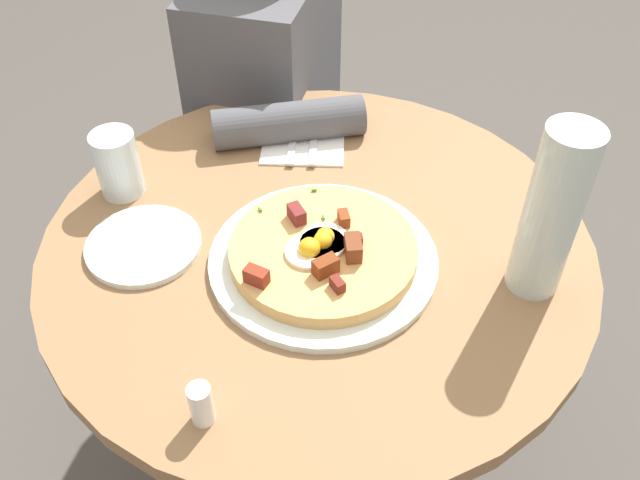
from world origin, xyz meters
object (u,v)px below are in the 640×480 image
(fork, at_px, (314,134))
(water_glass, at_px, (118,164))
(water_bottle, at_px, (552,214))
(bread_plate, at_px, (143,245))
(pizza_plate, at_px, (323,260))
(breakfast_pizza, at_px, (323,250))
(person_seated, at_px, (273,156))
(knife, at_px, (294,133))
(salt_shaker, at_px, (201,404))
(dining_table, at_px, (317,316))

(fork, bearing_deg, water_glass, 118.21)
(water_bottle, bearing_deg, bread_plate, 97.45)
(bread_plate, bearing_deg, pizza_plate, -82.17)
(water_bottle, bearing_deg, breakfast_pizza, 97.34)
(person_seated, height_order, pizza_plate, person_seated)
(water_bottle, bearing_deg, person_seated, 47.42)
(knife, relative_size, salt_shaker, 3.06)
(bread_plate, relative_size, fork, 0.93)
(person_seated, xyz_separation_m, breakfast_pizza, (-0.53, -0.25, 0.27))
(pizza_plate, relative_size, salt_shaker, 5.53)
(dining_table, distance_m, water_bottle, 0.44)
(bread_plate, height_order, fork, bread_plate)
(dining_table, xyz_separation_m, pizza_plate, (-0.05, -0.02, 0.19))
(fork, bearing_deg, bread_plate, 140.59)
(person_seated, relative_size, water_glass, 10.67)
(breakfast_pizza, xyz_separation_m, bread_plate, (-0.03, 0.26, -0.02))
(dining_table, distance_m, pizza_plate, 0.19)
(pizza_plate, bearing_deg, knife, 23.77)
(breakfast_pizza, distance_m, water_bottle, 0.31)
(bread_plate, height_order, salt_shaker, salt_shaker)
(bread_plate, bearing_deg, person_seated, -0.92)
(person_seated, distance_m, breakfast_pizza, 0.65)
(dining_table, distance_m, fork, 0.32)
(knife, distance_m, water_glass, 0.31)
(person_seated, relative_size, breakfast_pizza, 4.29)
(fork, bearing_deg, breakfast_pizza, -175.09)
(pizza_plate, bearing_deg, water_bottle, -82.89)
(breakfast_pizza, relative_size, fork, 1.47)
(person_seated, height_order, water_bottle, person_seated)
(breakfast_pizza, distance_m, bread_plate, 0.26)
(person_seated, bearing_deg, salt_shaker, -167.51)
(dining_table, relative_size, breakfast_pizza, 3.08)
(water_bottle, bearing_deg, dining_table, 87.86)
(dining_table, relative_size, person_seated, 0.72)
(pizza_plate, height_order, fork, pizza_plate)
(breakfast_pizza, relative_size, knife, 1.47)
(breakfast_pizza, relative_size, bread_plate, 1.58)
(dining_table, bearing_deg, person_seated, 25.40)
(water_bottle, bearing_deg, fork, 55.76)
(water_glass, distance_m, water_bottle, 0.64)
(water_glass, bearing_deg, pizza_plate, -102.41)
(breakfast_pizza, relative_size, salt_shaker, 4.50)
(breakfast_pizza, bearing_deg, bread_plate, 97.57)
(dining_table, distance_m, knife, 0.32)
(pizza_plate, height_order, salt_shaker, salt_shaker)
(fork, height_order, salt_shaker, salt_shaker)
(person_seated, distance_m, water_glass, 0.55)
(knife, xyz_separation_m, water_bottle, (-0.25, -0.41, 0.12))
(person_seated, bearing_deg, fork, -145.95)
(salt_shaker, bearing_deg, knife, 5.47)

